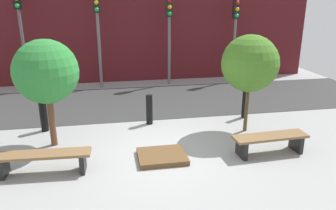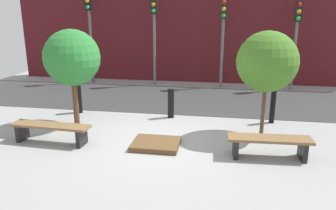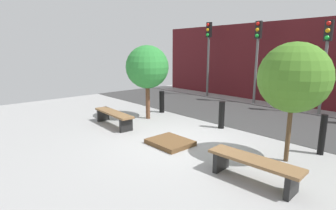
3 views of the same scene
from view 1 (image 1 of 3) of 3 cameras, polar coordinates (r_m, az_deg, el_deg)
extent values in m
plane|color=#969696|center=(8.02, -1.36, -8.42)|extent=(18.00, 18.00, 0.00)
cube|color=#363636|center=(11.92, -4.60, 0.64)|extent=(18.00, 3.97, 0.01)
cube|color=#511419|center=(14.85, -6.21, 11.65)|extent=(16.20, 0.50, 3.84)
cube|color=black|center=(7.81, -26.69, -9.61)|extent=(0.12, 0.43, 0.42)
cube|color=black|center=(7.42, -14.60, -9.60)|extent=(0.12, 0.43, 0.42)
cube|color=brown|center=(7.47, -21.00, -8.03)|extent=(2.01, 0.53, 0.06)
cube|color=black|center=(7.97, 12.70, -7.42)|extent=(0.12, 0.48, 0.42)
cube|color=black|center=(8.67, 21.42, -6.11)|extent=(0.12, 0.48, 0.42)
cube|color=brown|center=(8.20, 17.41, -5.25)|extent=(1.83, 0.57, 0.06)
cube|color=brown|center=(7.75, -1.04, -8.92)|extent=(1.12, 0.93, 0.12)
cylinder|color=brown|center=(8.68, -19.63, -2.07)|extent=(0.16, 0.16, 1.49)
sphere|color=#2C8035|center=(8.37, -20.48, 5.47)|extent=(1.55, 1.55, 1.55)
cylinder|color=#503923|center=(9.32, 13.53, -0.06)|extent=(0.10, 0.10, 1.51)
sphere|color=#437724|center=(9.03, 14.08, 7.03)|extent=(1.53, 1.53, 1.53)
cylinder|color=black|center=(9.79, -20.84, -1.78)|extent=(0.20, 0.20, 0.89)
cylinder|color=black|center=(9.68, -3.27, -0.82)|extent=(0.19, 0.19, 0.89)
cylinder|color=black|center=(10.43, 13.19, 0.48)|extent=(0.15, 0.15, 1.01)
cylinder|color=#545454|center=(14.07, -23.96, 10.08)|extent=(0.12, 0.12, 3.95)
sphere|color=green|center=(13.87, -24.78, 15.43)|extent=(0.17, 0.17, 0.17)
cylinder|color=#616161|center=(13.71, -11.95, 10.74)|extent=(0.12, 0.12, 3.80)
cube|color=black|center=(13.60, -12.38, 17.05)|extent=(0.28, 0.16, 0.78)
sphere|color=orange|center=(13.50, -12.39, 17.05)|extent=(0.17, 0.17, 0.17)
sphere|color=green|center=(13.50, -12.31, 15.95)|extent=(0.17, 0.17, 0.17)
cylinder|color=#606060|center=(13.95, 0.20, 10.87)|extent=(0.12, 0.12, 3.62)
cube|color=black|center=(13.84, 0.21, 16.70)|extent=(0.28, 0.16, 0.78)
sphere|color=red|center=(13.73, 0.29, 17.77)|extent=(0.17, 0.17, 0.17)
sphere|color=orange|center=(13.74, 0.29, 16.69)|extent=(0.17, 0.17, 0.17)
sphere|color=green|center=(13.75, 0.29, 15.61)|extent=(0.17, 0.17, 0.17)
cylinder|color=#606060|center=(14.76, 11.47, 10.72)|extent=(0.12, 0.12, 3.52)
cube|color=black|center=(14.65, 11.82, 16.03)|extent=(0.28, 0.16, 0.78)
sphere|color=red|center=(14.55, 12.04, 17.03)|extent=(0.17, 0.17, 0.17)
sphere|color=orange|center=(14.56, 11.98, 16.01)|extent=(0.17, 0.17, 0.17)
sphere|color=green|center=(14.57, 11.91, 14.99)|extent=(0.17, 0.17, 0.17)
camera|label=2|loc=(2.68, 84.37, -8.77)|focal=35.00mm
camera|label=3|loc=(6.57, 57.95, 0.05)|focal=28.00mm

